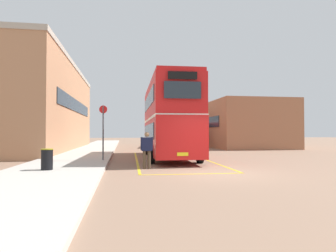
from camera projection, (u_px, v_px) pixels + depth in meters
ground_plane at (166, 151)px, 25.87m from camera, size 135.60×135.60×0.00m
sidewalk_left at (93, 149)px, 27.26m from camera, size 4.00×57.60×0.14m
brick_building_left at (41, 108)px, 27.02m from camera, size 6.53×22.02×7.84m
depot_building_right at (232, 126)px, 35.52m from camera, size 7.71×17.25×4.97m
double_decker_bus at (168, 119)px, 18.70m from camera, size 3.04×10.57×4.75m
single_deck_bus at (172, 132)px, 34.86m from camera, size 3.50×9.91×3.02m
pedestrian_boarding at (147, 148)px, 13.08m from camera, size 0.56×0.24×1.65m
litter_bin at (47, 159)px, 11.66m from camera, size 0.48×0.48×0.84m
bus_stop_sign at (103, 127)px, 16.01m from camera, size 0.44×0.11×2.98m
bay_marking_yellow at (173, 161)px, 16.72m from camera, size 4.53×12.61×0.01m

